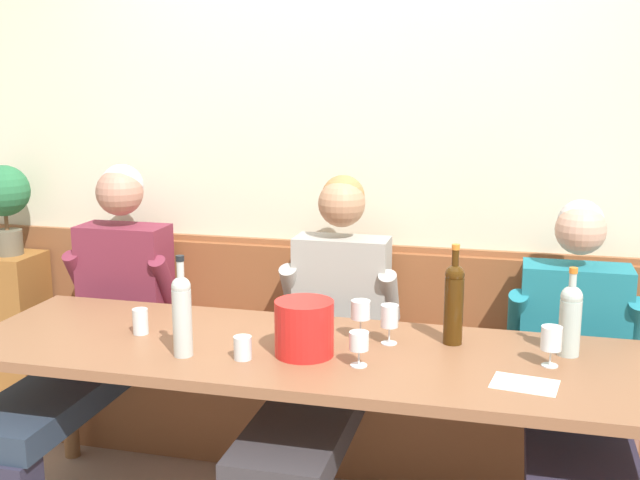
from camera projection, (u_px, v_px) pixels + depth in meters
The scene contains 20 objects.
room_wall_back at pixel (355, 150), 3.62m from camera, with size 6.80×0.08×2.80m, color beige.
wood_wainscot_panel at pixel (351, 341), 3.75m from camera, with size 6.80×0.03×0.97m, color brown.
wall_bench at pixel (341, 398), 3.60m from camera, with size 2.85×0.42×0.94m.
dining_table at pixel (302, 367), 2.89m from camera, with size 2.55×0.80×0.75m.
person_right_seat at pixel (93, 324), 3.46m from camera, with size 0.52×1.22×1.33m.
person_center_left_seat at pixel (323, 352), 3.19m from camera, with size 0.52×1.22×1.31m.
person_center_right_seat at pixel (577, 382), 2.95m from camera, with size 0.54×1.22×1.24m.
ice_bucket at pixel (304, 328), 2.79m from camera, with size 0.21×0.21×0.20m, color red.
wine_bottle_amber_mid at pixel (182, 313), 2.77m from camera, with size 0.07×0.07×0.37m.
wine_bottle_clear_water at pixel (570, 318), 2.78m from camera, with size 0.08×0.08×0.32m.
wine_bottle_green_tall at pixel (454, 301), 2.89m from camera, with size 0.07×0.07×0.38m.
wine_glass_mid_right at pixel (390, 317), 2.90m from camera, with size 0.07×0.07×0.15m.
wine_glass_mid_left at pixel (359, 342), 2.68m from camera, with size 0.07×0.07×0.12m.
wine_glass_right_end at pixel (551, 340), 2.68m from camera, with size 0.07×0.07×0.14m.
wine_glass_by_bottle at pixel (361, 312), 2.95m from camera, with size 0.07×0.07×0.15m.
water_tumbler_left at pixel (140, 321), 3.03m from camera, with size 0.06×0.06×0.10m, color silver.
water_tumbler_right at pixel (243, 348), 2.76m from camera, with size 0.06×0.06×0.08m, color silver.
tasting_sheet_left_guest at pixel (525, 384), 2.54m from camera, with size 0.21×0.15×0.00m, color white.
corner_pedestal at pixel (16, 335), 4.02m from camera, with size 0.28×0.28×0.85m, color #915B28.
potted_plant at pixel (4, 198), 3.87m from camera, with size 0.25×0.25×0.45m.
Camera 1 is at (0.74, -2.46, 1.74)m, focal length 43.79 mm.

